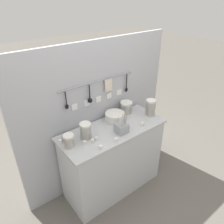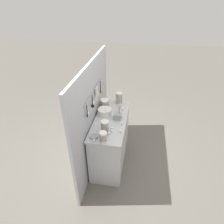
# 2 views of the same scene
# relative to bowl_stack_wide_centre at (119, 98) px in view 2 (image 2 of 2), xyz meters

# --- Properties ---
(ground_plane) EXTENTS (20.00, 20.00, 0.00)m
(ground_plane) POSITION_rel_bowl_stack_wide_centre_xyz_m (-0.56, 0.06, -1.06)
(ground_plane) COLOR #666059
(counter) EXTENTS (1.29, 0.54, 0.95)m
(counter) POSITION_rel_bowl_stack_wide_centre_xyz_m (-0.56, 0.06, -0.59)
(counter) COLOR #B7BABC
(counter) RESTS_ON ground
(back_wall) EXTENTS (2.09, 0.09, 1.91)m
(back_wall) POSITION_rel_bowl_stack_wide_centre_xyz_m (-0.56, 0.37, -0.10)
(back_wall) COLOR #A8AAB2
(back_wall) RESTS_ON ground
(bowl_stack_wide_centre) EXTENTS (0.12, 0.12, 0.23)m
(bowl_stack_wide_centre) POSITION_rel_bowl_stack_wide_centre_xyz_m (0.00, 0.00, 0.00)
(bowl_stack_wide_centre) COLOR silver
(bowl_stack_wide_centre) RESTS_ON counter
(bowl_stack_short_front) EXTENTS (0.11, 0.11, 0.16)m
(bowl_stack_short_front) POSITION_rel_bowl_stack_wide_centre_xyz_m (-1.12, 0.07, -0.04)
(bowl_stack_short_front) COLOR silver
(bowl_stack_short_front) RESTS_ON counter
(bowl_stack_back_corner) EXTENTS (0.12, 0.12, 0.20)m
(bowl_stack_back_corner) POSITION_rel_bowl_stack_wide_centre_xyz_m (-0.91, 0.09, -0.02)
(bowl_stack_back_corner) COLOR silver
(bowl_stack_back_corner) RESTS_ON counter
(bowl_stack_tall_left) EXTENTS (0.15, 0.15, 0.17)m
(bowl_stack_tall_left) POSITION_rel_bowl_stack_wide_centre_xyz_m (-0.20, 0.24, -0.03)
(bowl_stack_tall_left) COLOR silver
(bowl_stack_tall_left) RESTS_ON counter
(plate_stack) EXTENTS (0.24, 0.24, 0.10)m
(plate_stack) POSITION_rel_bowl_stack_wide_centre_xyz_m (-0.42, 0.19, -0.06)
(plate_stack) COLOR silver
(plate_stack) RESTS_ON counter
(steel_mixing_bowl) EXTENTS (0.12, 0.12, 0.03)m
(steel_mixing_bowl) POSITION_rel_bowl_stack_wide_centre_xyz_m (-1.07, 0.22, -0.10)
(steel_mixing_bowl) COLOR #93969E
(steel_mixing_bowl) RESTS_ON counter
(cutlery_caddy) EXTENTS (0.13, 0.13, 0.27)m
(cutlery_caddy) POSITION_rel_bowl_stack_wide_centre_xyz_m (-0.52, -0.05, -0.06)
(cutlery_caddy) COLOR #93969E
(cutlery_caddy) RESTS_ON counter
(cup_edge_near) EXTENTS (0.04, 0.04, 0.04)m
(cup_edge_near) POSITION_rel_bowl_stack_wide_centre_xyz_m (-0.89, -0.01, -0.09)
(cup_edge_near) COLOR silver
(cup_edge_near) RESTS_ON counter
(cup_by_caddy) EXTENTS (0.04, 0.04, 0.04)m
(cup_by_caddy) POSITION_rel_bowl_stack_wide_centre_xyz_m (-1.16, 0.19, -0.09)
(cup_by_caddy) COLOR silver
(cup_by_caddy) RESTS_ON counter
(cup_front_right) EXTENTS (0.04, 0.04, 0.04)m
(cup_front_right) POSITION_rel_bowl_stack_wide_centre_xyz_m (-0.24, -0.10, -0.09)
(cup_front_right) COLOR silver
(cup_front_right) RESTS_ON counter
(cup_beside_plates) EXTENTS (0.04, 0.04, 0.04)m
(cup_beside_plates) POSITION_rel_bowl_stack_wide_centre_xyz_m (-0.68, -0.15, -0.09)
(cup_beside_plates) COLOR silver
(cup_beside_plates) RESTS_ON counter
(cup_back_right) EXTENTS (0.04, 0.04, 0.04)m
(cup_back_right) POSITION_rel_bowl_stack_wide_centre_xyz_m (-0.88, -0.15, -0.09)
(cup_back_right) COLOR silver
(cup_back_right) RESTS_ON counter
(cup_back_left) EXTENTS (0.04, 0.04, 0.04)m
(cup_back_left) POSITION_rel_bowl_stack_wide_centre_xyz_m (-0.84, -0.01, -0.09)
(cup_back_left) COLOR silver
(cup_back_left) RESTS_ON counter
(cup_front_left) EXTENTS (0.04, 0.04, 0.04)m
(cup_front_left) POSITION_rel_bowl_stack_wide_centre_xyz_m (-0.97, 0.02, -0.09)
(cup_front_left) COLOR silver
(cup_front_left) RESTS_ON counter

